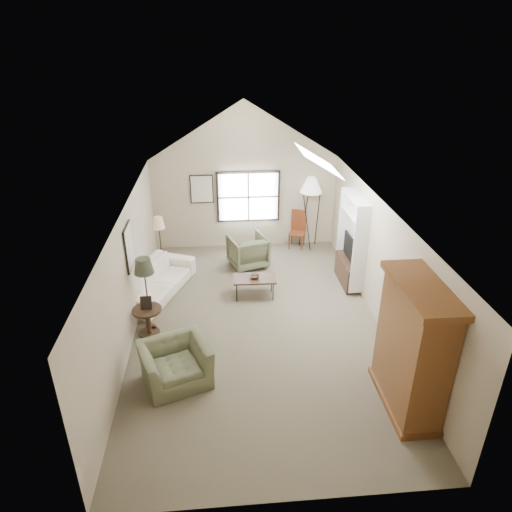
{
  "coord_description": "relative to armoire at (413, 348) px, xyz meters",
  "views": [
    {
      "loc": [
        -0.72,
        -7.85,
        5.46
      ],
      "look_at": [
        0.0,
        0.4,
        1.4
      ],
      "focal_mm": 32.0,
      "sensor_mm": 36.0,
      "label": 1
    }
  ],
  "objects": [
    {
      "name": "coffee_table",
      "position": [
        -2.15,
        3.54,
        -0.86
      ],
      "size": [
        0.97,
        0.56,
        0.49
      ],
      "primitive_type": "cube",
      "rotation": [
        0.0,
        0.0,
        -0.03
      ],
      "color": "#3B2718",
      "rests_on": "ground"
    },
    {
      "name": "dark_lamp",
      "position": [
        -4.38,
        2.49,
        -0.29
      ],
      "size": [
        0.51,
        0.51,
        1.62
      ],
      "primitive_type": null,
      "rotation": [
        0.0,
        0.0,
        -0.39
      ],
      "color": "#272C1F",
      "rests_on": "ground"
    },
    {
      "name": "tv_alcove",
      "position": [
        0.16,
        4.0,
        0.05
      ],
      "size": [
        0.32,
        1.3,
        2.1
      ],
      "primitive_type": "cube",
      "color": "white",
      "rests_on": "ground"
    },
    {
      "name": "tv_panel",
      "position": [
        0.14,
        4.0,
        -0.18
      ],
      "size": [
        0.05,
        0.9,
        0.55
      ],
      "primitive_type": "cube",
      "color": "black",
      "rests_on": "media_console"
    },
    {
      "name": "tripod_lamp",
      "position": [
        -0.41,
        6.1,
        -0.06
      ],
      "size": [
        0.77,
        0.77,
        2.07
      ],
      "primitive_type": null,
      "rotation": [
        0.0,
        0.0,
        0.36
      ],
      "color": "white",
      "rests_on": "ground"
    },
    {
      "name": "tan_lamp",
      "position": [
        -4.38,
        5.09,
        -0.37
      ],
      "size": [
        0.38,
        0.38,
        1.46
      ],
      "primitive_type": null,
      "rotation": [
        0.0,
        0.0,
        -0.39
      ],
      "color": "tan",
      "rests_on": "ground"
    },
    {
      "name": "bowl",
      "position": [
        -2.15,
        3.54,
        -0.58
      ],
      "size": [
        0.24,
        0.24,
        0.06
      ],
      "primitive_type": "imported",
      "rotation": [
        0.0,
        0.0,
        -0.03
      ],
      "color": "#362416",
      "rests_on": "coffee_table"
    },
    {
      "name": "skylight",
      "position": [
        -0.88,
        3.3,
        2.12
      ],
      "size": [
        0.8,
        1.2,
        0.52
      ],
      "primitive_type": null,
      "color": "white",
      "rests_on": "room_shell"
    },
    {
      "name": "media_console",
      "position": [
        0.14,
        4.0,
        -0.8
      ],
      "size": [
        0.34,
        1.18,
        0.6
      ],
      "primitive_type": "cube",
      "color": "#382316",
      "rests_on": "ground"
    },
    {
      "name": "wall_art",
      "position": [
        -4.06,
        4.34,
        0.63
      ],
      "size": [
        1.97,
        3.71,
        0.88
      ],
      "color": "black",
      "rests_on": "room_shell"
    },
    {
      "name": "sofa",
      "position": [
        -4.38,
        3.89,
        -0.76
      ],
      "size": [
        1.72,
        2.5,
        0.68
      ],
      "primitive_type": "imported",
      "rotation": [
        0.0,
        0.0,
        1.18
      ],
      "color": "white",
      "rests_on": "ground"
    },
    {
      "name": "window",
      "position": [
        -2.08,
        6.36,
        0.35
      ],
      "size": [
        1.72,
        0.08,
        1.42
      ],
      "primitive_type": "cube",
      "color": "black",
      "rests_on": "room_shell"
    },
    {
      "name": "side_chair",
      "position": [
        -0.74,
        6.1,
        -0.57
      ],
      "size": [
        0.53,
        0.53,
        1.06
      ],
      "primitive_type": "cube",
      "rotation": [
        0.0,
        0.0,
        -0.36
      ],
      "color": "brown",
      "rests_on": "ground"
    },
    {
      "name": "side_table",
      "position": [
        -4.38,
        2.29,
        -0.81
      ],
      "size": [
        0.76,
        0.76,
        0.58
      ],
      "primitive_type": "cylinder",
      "rotation": [
        0.0,
        0.0,
        -0.39
      ],
      "color": "#382816",
      "rests_on": "ground"
    },
    {
      "name": "armchair_far",
      "position": [
        -2.19,
        5.1,
        -0.69
      ],
      "size": [
        1.12,
        1.14,
        0.83
      ],
      "primitive_type": "imported",
      "rotation": [
        0.0,
        0.0,
        3.45
      ],
      "color": "#5D5D41",
      "rests_on": "ground"
    },
    {
      "name": "armchair_near",
      "position": [
        -3.74,
        0.84,
        -0.74
      ],
      "size": [
        1.39,
        1.31,
        0.73
      ],
      "primitive_type": "imported",
      "rotation": [
        0.0,
        0.0,
        0.36
      ],
      "color": "#646E4D",
      "rests_on": "ground"
    },
    {
      "name": "armoire",
      "position": [
        0.0,
        0.0,
        0.0
      ],
      "size": [
        0.6,
        1.5,
        2.2
      ],
      "primitive_type": "cube",
      "color": "brown",
      "rests_on": "ground"
    },
    {
      "name": "room_shell",
      "position": [
        -2.18,
        2.4,
        2.11
      ],
      "size": [
        5.01,
        8.01,
        4.0
      ],
      "color": "#6A604B",
      "rests_on": "ground"
    }
  ]
}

